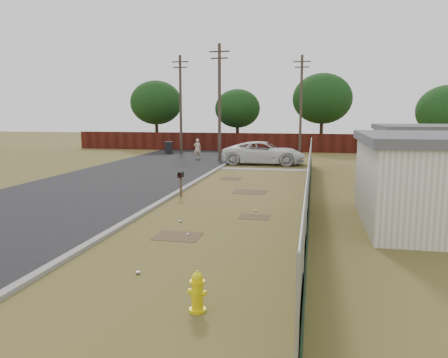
% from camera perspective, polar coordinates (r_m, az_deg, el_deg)
% --- Properties ---
extents(ground, '(120.00, 120.00, 0.00)m').
position_cam_1_polar(ground, '(18.26, 1.11, -3.34)').
color(ground, brown).
rests_on(ground, ground).
extents(street, '(15.10, 60.00, 0.12)m').
position_cam_1_polar(street, '(27.75, -9.64, 0.73)').
color(street, black).
rests_on(street, ground).
extents(chainlink_fence, '(0.10, 27.06, 2.02)m').
position_cam_1_polar(chainlink_fence, '(18.83, 11.07, -0.67)').
color(chainlink_fence, '#96999E').
rests_on(chainlink_fence, ground).
extents(privacy_fence, '(30.00, 0.12, 1.80)m').
position_cam_1_polar(privacy_fence, '(43.65, -0.66, 4.88)').
color(privacy_fence, '#44140E').
rests_on(privacy_fence, ground).
extents(utility_poles, '(12.60, 8.24, 9.00)m').
position_cam_1_polar(utility_poles, '(38.86, 1.37, 10.01)').
color(utility_poles, '#43362D').
rests_on(utility_poles, ground).
extents(horizon_trees, '(33.32, 31.94, 7.78)m').
position_cam_1_polar(horizon_trees, '(41.20, 8.37, 9.75)').
color(horizon_trees, '#2F1F15').
rests_on(horizon_trees, ground).
extents(fire_hydrant, '(0.38, 0.38, 0.82)m').
position_cam_1_polar(fire_hydrant, '(8.67, -3.51, -14.58)').
color(fire_hydrant, yellow).
rests_on(fire_hydrant, ground).
extents(mailbox, '(0.18, 0.50, 1.17)m').
position_cam_1_polar(mailbox, '(19.83, -5.67, 0.28)').
color(mailbox, brown).
rests_on(mailbox, ground).
extents(pickup_truck, '(6.12, 2.89, 1.69)m').
position_cam_1_polar(pickup_truck, '(32.45, 5.25, 3.42)').
color(pickup_truck, white).
rests_on(pickup_truck, ground).
extents(pedestrian, '(0.71, 0.60, 1.65)m').
position_cam_1_polar(pedestrian, '(36.27, -3.49, 3.97)').
color(pedestrian, beige).
rests_on(pedestrian, ground).
extents(trash_bin, '(0.90, 0.88, 1.12)m').
position_cam_1_polar(trash_bin, '(40.98, -7.25, 4.11)').
color(trash_bin, black).
rests_on(trash_bin, ground).
extents(scattered_litter, '(2.47, 7.24, 0.07)m').
position_cam_1_polar(scattered_litter, '(14.16, -3.53, -6.76)').
color(scattered_litter, silver).
rests_on(scattered_litter, ground).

